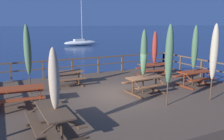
{
  "coord_description": "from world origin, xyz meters",
  "views": [
    {
      "loc": [
        -4.86,
        -9.42,
        3.92
      ],
      "look_at": [
        0.0,
        0.73,
        1.64
      ],
      "focal_mm": 37.28,
      "sensor_mm": 36.0,
      "label": 1
    }
  ],
  "objects": [
    {
      "name": "patio_umbrella_tall_back_left",
      "position": [
        3.12,
        -2.6,
        2.71
      ],
      "size": [
        0.32,
        0.32,
        3.27
      ],
      "color": "#4C3828",
      "rests_on": "wooden_deck"
    },
    {
      "name": "patio_umbrella_tall_back_right",
      "position": [
        4.27,
        -0.38,
        2.66
      ],
      "size": [
        0.32,
        0.32,
        3.18
      ],
      "color": "#4C3828",
      "rests_on": "wooden_deck"
    },
    {
      "name": "picnic_table_mid_right",
      "position": [
        4.32,
        -0.42,
        1.19
      ],
      "size": [
        1.82,
        1.43,
        0.78
      ],
      "color": "#993819",
      "rests_on": "wooden_deck"
    },
    {
      "name": "patio_umbrella_short_front",
      "position": [
        -3.54,
        -2.74,
        2.29
      ],
      "size": [
        0.32,
        0.32,
        2.61
      ],
      "color": "#4C3828",
      "rests_on": "wooden_deck"
    },
    {
      "name": "patio_umbrella_short_mid",
      "position": [
        3.76,
        2.42,
        2.41
      ],
      "size": [
        0.32,
        0.32,
        2.8
      ],
      "color": "#4C3828",
      "rests_on": "wooden_deck"
    },
    {
      "name": "railing_side_right",
      "position": [
        6.26,
        -0.0,
        1.38
      ],
      "size": [
        0.1,
        9.47,
        1.09
      ],
      "color": "brown",
      "rests_on": "wooden_deck"
    },
    {
      "name": "picnic_table_mid_left",
      "position": [
        -3.6,
        -2.73,
        1.2
      ],
      "size": [
        1.5,
        2.07,
        0.78
      ],
      "color": "brown",
      "rests_on": "wooden_deck"
    },
    {
      "name": "wooden_deck",
      "position": [
        0.0,
        0.0,
        0.32
      ],
      "size": [
        12.81,
        9.67,
        0.64
      ],
      "primitive_type": "cube",
      "color": "brown",
      "rests_on": "ground"
    },
    {
      "name": "picnic_table_mid_centre",
      "position": [
        1.19,
        -0.39,
        1.19
      ],
      "size": [
        1.86,
        1.54,
        0.78
      ],
      "color": "brown",
      "rests_on": "wooden_deck"
    },
    {
      "name": "picnic_table_back_left",
      "position": [
        -4.36,
        0.19,
        1.19
      ],
      "size": [
        2.03,
        1.56,
        0.78
      ],
      "color": "#993819",
      "rests_on": "wooden_deck"
    },
    {
      "name": "ground_plane",
      "position": [
        0.0,
        0.0,
        0.0
      ],
      "size": [
        600.0,
        600.0,
        0.0
      ],
      "primitive_type": "plane",
      "color": "navy"
    },
    {
      "name": "picnic_table_back_right",
      "position": [
        -1.83,
        2.47,
        1.19
      ],
      "size": [
        1.69,
        1.42,
        0.78
      ],
      "color": "brown",
      "rests_on": "wooden_deck"
    },
    {
      "name": "patio_umbrella_short_back",
      "position": [
        -3.77,
        1.76,
        2.69
      ],
      "size": [
        0.32,
        0.32,
        3.24
      ],
      "color": "#4C3828",
      "rests_on": "wooden_deck"
    },
    {
      "name": "patio_umbrella_tall_mid_left",
      "position": [
        1.12,
        -0.38,
        2.54
      ],
      "size": [
        0.32,
        0.32,
        3.0
      ],
      "color": "#4C3828",
      "rests_on": "wooden_deck"
    },
    {
      "name": "sailboat_distant",
      "position": [
        8.0,
        30.37,
        0.51
      ],
      "size": [
        6.06,
        1.9,
        7.72
      ],
      "color": "white",
      "rests_on": "ground"
    },
    {
      "name": "picnic_table_front_left",
      "position": [
        3.79,
        2.44,
        1.2
      ],
      "size": [
        2.07,
        1.51,
        0.78
      ],
      "color": "#993819",
      "rests_on": "wooden_deck"
    },
    {
      "name": "railing_waterside_far",
      "position": [
        -0.0,
        4.68,
        1.38
      ],
      "size": [
        12.61,
        0.1,
        1.09
      ],
      "color": "brown",
      "rests_on": "wooden_deck"
    },
    {
      "name": "patio_umbrella_tall_mid_right",
      "position": [
        1.03,
        -2.29,
        2.71
      ],
      "size": [
        0.32,
        0.32,
        3.26
      ],
      "color": "#4C3828",
      "rests_on": "wooden_deck"
    }
  ]
}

